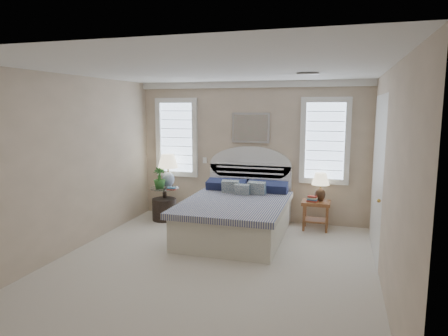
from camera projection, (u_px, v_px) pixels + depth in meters
The scene contains 21 objects.
floor at pixel (211, 266), 5.63m from camera, with size 4.50×5.00×0.01m, color silver.
ceiling at pixel (210, 70), 5.22m from camera, with size 4.50×5.00×0.01m, color white.
wall_back at pixel (251, 152), 7.79m from camera, with size 4.50×0.02×2.70m, color tan.
wall_left at pixel (70, 165), 6.06m from camera, with size 0.02×5.00×2.70m, color tan.
wall_right at pixel (388, 180), 4.79m from camera, with size 0.02×5.00×2.70m, color tan.
crown_molding at pixel (251, 84), 7.56m from camera, with size 4.50×0.08×0.12m, color white.
hvac_vent at pixel (308, 74), 5.64m from camera, with size 0.30×0.20×0.02m, color #B2B2B2.
switch_plate at pixel (205, 160), 8.07m from camera, with size 0.08×0.01×0.12m, color white.
window_left at pixel (177, 137), 8.17m from camera, with size 0.90×0.06×1.60m, color silver.
window_right at pixel (325, 141), 7.34m from camera, with size 0.90×0.06×1.60m, color silver.
painting at pixel (251, 128), 7.68m from camera, with size 0.74×0.04×0.58m, color silver.
closet_door at pixel (377, 176), 5.95m from camera, with size 0.02×1.80×2.40m, color white.
bed at pixel (237, 213), 6.95m from camera, with size 1.72×2.28×1.47m.
side_table_left at pixel (165, 200), 7.97m from camera, with size 0.56×0.56×0.63m.
nightstand_right at pixel (316, 209), 7.24m from camera, with size 0.50×0.40×0.53m.
floor_pot at pixel (164, 209), 7.90m from camera, with size 0.47×0.47×0.43m, color black.
lamp_left at pixel (168, 167), 7.99m from camera, with size 0.50×0.50×0.66m.
lamp_right at pixel (320, 184), 7.21m from camera, with size 0.35×0.35×0.52m.
potted_plant at pixel (159, 178), 7.83m from camera, with size 0.24×0.24×0.42m, color #2B6B2D.
books_left at pixel (172, 189), 7.73m from camera, with size 0.18×0.14×0.05m.
books_right at pixel (312, 199), 7.19m from camera, with size 0.21×0.17×0.10m.
Camera 1 is at (1.71, -5.08, 2.22)m, focal length 32.00 mm.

